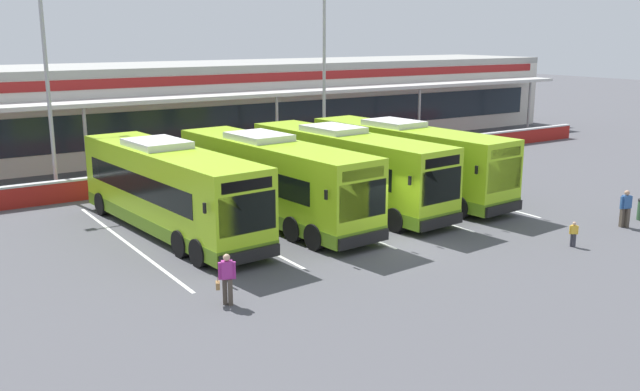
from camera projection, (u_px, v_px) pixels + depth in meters
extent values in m
plane|color=#4C4C51|center=(388.00, 246.00, 27.07)|extent=(200.00, 200.00, 0.00)
cube|color=beige|center=(145.00, 112.00, 48.34)|extent=(70.00, 10.00, 5.50)
cube|color=#19232D|center=(172.00, 126.00, 44.37)|extent=(66.00, 0.08, 2.20)
cube|color=maroon|center=(170.00, 81.00, 43.71)|extent=(68.00, 0.08, 0.60)
cube|color=beige|center=(180.00, 98.00, 42.73)|extent=(67.00, 3.00, 0.24)
cube|color=gray|center=(142.00, 68.00, 47.65)|extent=(70.00, 10.00, 0.50)
cylinder|color=#999999|center=(86.00, 143.00, 38.90)|extent=(0.20, 0.20, 4.20)
cylinder|color=#999999|center=(277.00, 127.00, 45.58)|extent=(0.20, 0.20, 4.20)
cylinder|color=#999999|center=(419.00, 115.00, 52.26)|extent=(0.20, 0.20, 4.20)
cylinder|color=#999999|center=(529.00, 106.00, 58.95)|extent=(0.20, 0.20, 4.20)
cube|color=maroon|center=(225.00, 173.00, 38.72)|extent=(60.00, 0.36, 1.00)
cube|color=#B2B2B2|center=(224.00, 163.00, 38.59)|extent=(60.00, 0.40, 0.10)
cube|color=#9ED11E|center=(170.00, 188.00, 28.46)|extent=(3.49, 12.16, 3.19)
cube|color=#598419|center=(171.00, 219.00, 28.76)|extent=(3.51, 12.19, 0.56)
cube|color=black|center=(165.00, 181.00, 28.71)|extent=(3.33, 9.77, 0.96)
cube|color=black|center=(247.00, 213.00, 23.87)|extent=(2.31, 0.28, 1.40)
cube|color=black|center=(247.00, 185.00, 23.64)|extent=(2.05, 0.24, 0.40)
cube|color=silver|center=(157.00, 143.00, 28.83)|extent=(2.27, 2.95, 0.28)
cube|color=black|center=(250.00, 256.00, 24.13)|extent=(2.45, 0.35, 0.44)
cube|color=black|center=(276.00, 196.00, 24.94)|extent=(0.09, 0.13, 0.36)
cube|color=black|center=(205.00, 208.00, 23.19)|extent=(0.09, 0.13, 0.36)
cylinder|color=black|center=(151.00, 196.00, 33.02)|extent=(0.40, 1.06, 1.04)
cylinder|color=black|center=(102.00, 204.00, 31.58)|extent=(0.40, 1.06, 1.04)
cylinder|color=black|center=(236.00, 232.00, 27.05)|extent=(0.40, 1.06, 1.04)
cylinder|color=black|center=(181.00, 244.00, 25.61)|extent=(0.40, 1.06, 1.04)
cylinder|color=black|center=(256.00, 241.00, 25.98)|extent=(0.40, 1.06, 1.04)
cylinder|color=black|center=(199.00, 253.00, 24.54)|extent=(0.40, 1.06, 1.04)
cube|color=#9ED11E|center=(272.00, 178.00, 30.37)|extent=(3.49, 12.16, 3.19)
cube|color=#598419|center=(273.00, 207.00, 30.67)|extent=(3.51, 12.19, 0.56)
cube|color=black|center=(267.00, 171.00, 30.62)|extent=(3.33, 9.77, 0.96)
cube|color=black|center=(362.00, 200.00, 25.78)|extent=(2.31, 0.28, 1.40)
cube|color=black|center=(363.00, 174.00, 25.54)|extent=(2.05, 0.24, 0.40)
cube|color=silver|center=(259.00, 136.00, 30.74)|extent=(2.27, 2.95, 0.28)
cube|color=black|center=(364.00, 239.00, 26.04)|extent=(2.45, 0.35, 0.44)
cube|color=black|center=(385.00, 184.00, 26.84)|extent=(0.09, 0.13, 0.36)
cube|color=black|center=(326.00, 195.00, 25.09)|extent=(0.09, 0.13, 0.36)
cylinder|color=black|center=(241.00, 187.00, 34.92)|extent=(0.40, 1.06, 1.04)
cylinder|color=black|center=(199.00, 194.00, 33.49)|extent=(0.40, 1.06, 1.04)
cylinder|color=black|center=(340.00, 219.00, 28.95)|extent=(0.40, 1.06, 1.04)
cylinder|color=black|center=(293.00, 229.00, 27.52)|extent=(0.40, 1.06, 1.04)
cylinder|color=black|center=(362.00, 226.00, 27.88)|extent=(0.40, 1.06, 1.04)
cylinder|color=black|center=(315.00, 237.00, 26.44)|extent=(0.40, 1.06, 1.04)
cube|color=#9ED11E|center=(346.00, 168.00, 32.78)|extent=(3.49, 12.16, 3.19)
cube|color=#598419|center=(346.00, 195.00, 33.08)|extent=(3.51, 12.19, 0.56)
cube|color=black|center=(341.00, 161.00, 33.03)|extent=(3.33, 9.77, 0.96)
cube|color=black|center=(441.00, 186.00, 28.19)|extent=(2.31, 0.28, 1.40)
cube|color=black|center=(442.00, 162.00, 27.95)|extent=(2.05, 0.24, 0.40)
cube|color=silver|center=(333.00, 129.00, 33.15)|extent=(2.27, 2.95, 0.28)
cube|color=black|center=(441.00, 222.00, 28.45)|extent=(2.45, 0.35, 0.44)
cube|color=black|center=(458.00, 172.00, 29.25)|extent=(0.09, 0.13, 0.36)
cube|color=black|center=(410.00, 181.00, 27.50)|extent=(0.09, 0.13, 0.36)
cylinder|color=black|center=(308.00, 178.00, 37.33)|extent=(0.40, 1.06, 1.04)
cylinder|color=black|center=(271.00, 183.00, 35.90)|extent=(0.40, 1.06, 1.04)
cylinder|color=black|center=(412.00, 205.00, 31.36)|extent=(0.40, 1.06, 1.04)
cylinder|color=black|center=(373.00, 213.00, 29.92)|extent=(0.40, 1.06, 1.04)
cylinder|color=black|center=(435.00, 211.00, 30.29)|extent=(0.40, 1.06, 1.04)
cylinder|color=black|center=(396.00, 220.00, 28.85)|extent=(0.40, 1.06, 1.04)
cube|color=#9ED11E|center=(407.00, 159.00, 34.93)|extent=(3.49, 12.16, 3.19)
cube|color=#598419|center=(406.00, 185.00, 35.23)|extent=(3.51, 12.19, 0.56)
cube|color=black|center=(401.00, 153.00, 35.18)|extent=(3.33, 9.77, 0.96)
cube|color=black|center=(504.00, 175.00, 30.35)|extent=(2.31, 0.28, 1.40)
cube|color=black|center=(505.00, 153.00, 30.11)|extent=(2.05, 0.24, 0.40)
cube|color=silver|center=(394.00, 123.00, 35.30)|extent=(2.27, 2.95, 0.28)
cube|color=black|center=(504.00, 209.00, 30.60)|extent=(2.45, 0.35, 0.44)
cube|color=black|center=(518.00, 162.00, 31.41)|extent=(0.09, 0.13, 0.36)
cube|color=black|center=(476.00, 170.00, 29.66)|extent=(0.09, 0.13, 0.36)
cylinder|color=black|center=(364.00, 170.00, 39.49)|extent=(0.40, 1.06, 1.04)
cylinder|color=black|center=(331.00, 175.00, 38.05)|extent=(0.40, 1.06, 1.04)
cylinder|color=black|center=(471.00, 194.00, 33.52)|extent=(0.40, 1.06, 1.04)
cylinder|color=black|center=(437.00, 201.00, 32.08)|extent=(0.40, 1.06, 1.04)
cylinder|color=black|center=(494.00, 199.00, 32.45)|extent=(0.40, 1.06, 1.04)
cylinder|color=black|center=(460.00, 207.00, 31.01)|extent=(0.40, 1.06, 1.04)
cube|color=silver|center=(127.00, 243.00, 27.41)|extent=(0.14, 13.00, 0.01)
cube|color=silver|center=(224.00, 227.00, 29.67)|extent=(0.14, 13.00, 0.01)
cube|color=silver|center=(306.00, 213.00, 31.94)|extent=(0.14, 13.00, 0.01)
cube|color=silver|center=(378.00, 201.00, 34.20)|extent=(0.14, 13.00, 0.01)
cube|color=silver|center=(441.00, 191.00, 36.46)|extent=(0.14, 13.00, 0.01)
cube|color=#4C4238|center=(225.00, 291.00, 21.19)|extent=(0.20, 0.22, 0.84)
cube|color=#4C4238|center=(230.00, 292.00, 21.10)|extent=(0.20, 0.22, 0.84)
cube|color=#A32D89|center=(227.00, 270.00, 20.98)|extent=(0.40, 0.34, 0.56)
cube|color=#A32D89|center=(220.00, 271.00, 20.95)|extent=(0.12, 0.13, 0.54)
cube|color=#A32D89|center=(234.00, 270.00, 21.03)|extent=(0.12, 0.13, 0.54)
sphere|color=tan|center=(227.00, 257.00, 20.89)|extent=(0.22, 0.22, 0.22)
cube|color=olive|center=(218.00, 285.00, 21.06)|extent=(0.22, 0.30, 0.22)
cylinder|color=olive|center=(218.00, 280.00, 21.02)|extent=(0.02, 0.02, 0.16)
cube|color=#4C4238|center=(622.00, 217.00, 29.63)|extent=(0.19, 0.22, 0.84)
cube|color=#4C4238|center=(627.00, 218.00, 29.56)|extent=(0.19, 0.22, 0.84)
cube|color=#2D5693|center=(626.00, 202.00, 29.44)|extent=(0.39, 0.32, 0.56)
cube|color=#2D5693|center=(622.00, 203.00, 29.39)|extent=(0.12, 0.12, 0.54)
cube|color=#2D5693|center=(631.00, 202.00, 29.50)|extent=(0.12, 0.12, 0.54)
sphere|color=tan|center=(627.00, 193.00, 29.35)|extent=(0.22, 0.22, 0.22)
cube|color=#33333D|center=(571.00, 240.00, 26.96)|extent=(0.14, 0.14, 0.52)
cube|color=#33333D|center=(574.00, 241.00, 26.87)|extent=(0.14, 0.14, 0.52)
cube|color=gold|center=(574.00, 230.00, 26.82)|extent=(0.25, 0.24, 0.35)
cube|color=gold|center=(570.00, 230.00, 26.85)|extent=(0.08, 0.08, 0.33)
cube|color=gold|center=(578.00, 230.00, 26.80)|extent=(0.08, 0.08, 0.33)
sphere|color=tan|center=(574.00, 224.00, 26.76)|extent=(0.14, 0.14, 0.14)
cylinder|color=#9E9EA3|center=(48.00, 87.00, 34.15)|extent=(0.20, 0.20, 11.00)
cylinder|color=#9E9EA3|center=(324.00, 76.00, 43.25)|extent=(0.20, 0.20, 11.00)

